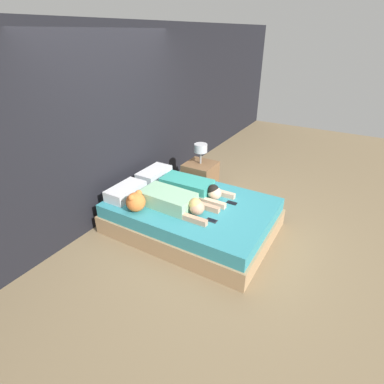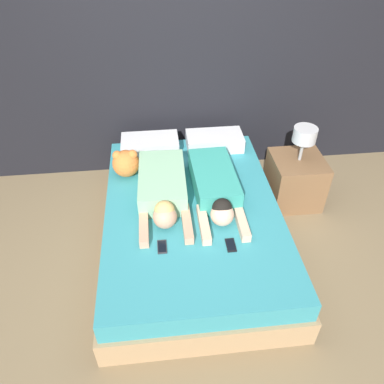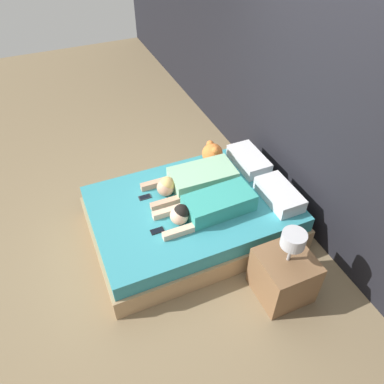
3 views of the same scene
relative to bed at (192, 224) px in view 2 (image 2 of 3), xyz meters
The scene contains 11 objects.
ground_plane 0.21m from the bed, ahead, with size 12.00×12.00×0.00m, color #7F6B4C.
wall_back 1.65m from the bed, 90.00° to the left, with size 12.00×0.06×2.60m.
bed is the anchor object (origin of this frame).
pillow_head_left 0.98m from the bed, 110.47° to the left, with size 0.56×0.30×0.15m.
pillow_head_right 0.98m from the bed, 69.53° to the left, with size 0.56×0.30×0.15m.
person_left 0.41m from the bed, 150.29° to the left, with size 0.42×1.03×0.22m.
person_right 0.40m from the bed, 27.49° to the left, with size 0.37×1.04×0.22m.
cell_phone_left 0.56m from the bed, 121.89° to the right, with size 0.07×0.13×0.01m.
cell_phone_right 0.58m from the bed, 63.43° to the right, with size 0.07×0.13×0.01m.
plush_toy 0.82m from the bed, 137.64° to the left, with size 0.25×0.25×0.26m.
nightstand 1.18m from the bed, 23.58° to the left, with size 0.49×0.49×0.84m.
Camera 2 is at (-0.26, -2.34, 2.53)m, focal length 35.00 mm.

